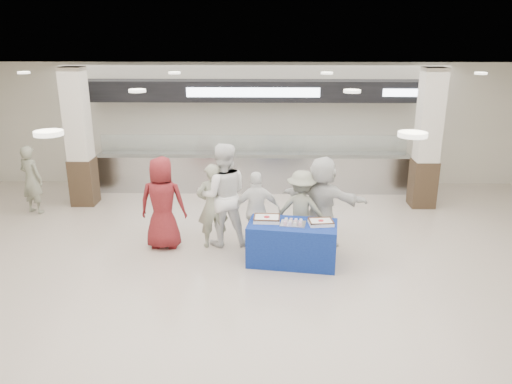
{
  "coord_description": "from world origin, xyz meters",
  "views": [
    {
      "loc": [
        0.29,
        -7.04,
        3.99
      ],
      "look_at": [
        0.13,
        1.6,
        1.16
      ],
      "focal_mm": 35.0,
      "sensor_mm": 36.0,
      "label": 1
    }
  ],
  "objects_px": {
    "chef_tall": "(223,195)",
    "sheet_cake_left": "(267,218)",
    "cupcake_tray": "(293,222)",
    "soldier_bg": "(32,180)",
    "soldier_a": "(213,206)",
    "chef_short": "(257,210)",
    "civilian_white": "(322,202)",
    "sheet_cake_right": "(321,222)",
    "display_table": "(292,243)",
    "civilian_maroon": "(163,203)",
    "soldier_b": "(301,210)"
  },
  "relations": [
    {
      "from": "soldier_b",
      "to": "display_table",
      "type": "bearing_deg",
      "value": 87.49
    },
    {
      "from": "sheet_cake_right",
      "to": "soldier_bg",
      "type": "distance_m",
      "value": 6.7
    },
    {
      "from": "sheet_cake_right",
      "to": "display_table",
      "type": "bearing_deg",
      "value": 176.58
    },
    {
      "from": "civilian_white",
      "to": "soldier_bg",
      "type": "height_order",
      "value": "civilian_white"
    },
    {
      "from": "civilian_maroon",
      "to": "soldier_bg",
      "type": "height_order",
      "value": "civilian_maroon"
    },
    {
      "from": "civilian_maroon",
      "to": "civilian_white",
      "type": "bearing_deg",
      "value": -176.37
    },
    {
      "from": "sheet_cake_left",
      "to": "civilian_white",
      "type": "xyz_separation_m",
      "value": [
        1.04,
        0.62,
        0.09
      ]
    },
    {
      "from": "civilian_maroon",
      "to": "chef_short",
      "type": "relative_size",
      "value": 1.18
    },
    {
      "from": "soldier_a",
      "to": "chef_short",
      "type": "height_order",
      "value": "soldier_a"
    },
    {
      "from": "sheet_cake_left",
      "to": "civilian_white",
      "type": "distance_m",
      "value": 1.22
    },
    {
      "from": "cupcake_tray",
      "to": "civilian_maroon",
      "type": "relative_size",
      "value": 0.27
    },
    {
      "from": "display_table",
      "to": "soldier_b",
      "type": "height_order",
      "value": "soldier_b"
    },
    {
      "from": "sheet_cake_right",
      "to": "soldier_bg",
      "type": "xyz_separation_m",
      "value": [
        -6.22,
        2.51,
        -0.02
      ]
    },
    {
      "from": "display_table",
      "to": "chef_short",
      "type": "xyz_separation_m",
      "value": [
        -0.64,
        0.64,
        0.38
      ]
    },
    {
      "from": "cupcake_tray",
      "to": "chef_short",
      "type": "height_order",
      "value": "chef_short"
    },
    {
      "from": "sheet_cake_left",
      "to": "sheet_cake_right",
      "type": "xyz_separation_m",
      "value": [
        0.94,
        -0.14,
        -0.0
      ]
    },
    {
      "from": "cupcake_tray",
      "to": "soldier_b",
      "type": "height_order",
      "value": "soldier_b"
    },
    {
      "from": "chef_tall",
      "to": "sheet_cake_left",
      "type": "bearing_deg",
      "value": 132.38
    },
    {
      "from": "display_table",
      "to": "chef_tall",
      "type": "relative_size",
      "value": 0.78
    },
    {
      "from": "display_table",
      "to": "cupcake_tray",
      "type": "height_order",
      "value": "cupcake_tray"
    },
    {
      "from": "cupcake_tray",
      "to": "civilian_white",
      "type": "relative_size",
      "value": 0.27
    },
    {
      "from": "display_table",
      "to": "chef_tall",
      "type": "height_order",
      "value": "chef_tall"
    },
    {
      "from": "sheet_cake_left",
      "to": "chef_short",
      "type": "height_order",
      "value": "chef_short"
    },
    {
      "from": "cupcake_tray",
      "to": "soldier_b",
      "type": "relative_size",
      "value": 0.31
    },
    {
      "from": "sheet_cake_right",
      "to": "civilian_maroon",
      "type": "bearing_deg",
      "value": 166.99
    },
    {
      "from": "display_table",
      "to": "cupcake_tray",
      "type": "distance_m",
      "value": 0.41
    },
    {
      "from": "sheet_cake_left",
      "to": "chef_tall",
      "type": "relative_size",
      "value": 0.24
    },
    {
      "from": "soldier_a",
      "to": "sheet_cake_right",
      "type": "bearing_deg",
      "value": 141.43
    },
    {
      "from": "display_table",
      "to": "soldier_a",
      "type": "height_order",
      "value": "soldier_a"
    },
    {
      "from": "chef_tall",
      "to": "soldier_b",
      "type": "xyz_separation_m",
      "value": [
        1.48,
        -0.17,
        -0.23
      ]
    },
    {
      "from": "cupcake_tray",
      "to": "soldier_bg",
      "type": "height_order",
      "value": "soldier_bg"
    },
    {
      "from": "chef_short",
      "to": "soldier_b",
      "type": "bearing_deg",
      "value": 173.9
    },
    {
      "from": "cupcake_tray",
      "to": "soldier_b",
      "type": "xyz_separation_m",
      "value": [
        0.19,
        0.67,
        -0.02
      ]
    },
    {
      "from": "chef_short",
      "to": "civilian_white",
      "type": "relative_size",
      "value": 0.85
    },
    {
      "from": "soldier_a",
      "to": "chef_tall",
      "type": "relative_size",
      "value": 0.82
    },
    {
      "from": "soldier_a",
      "to": "civilian_white",
      "type": "relative_size",
      "value": 0.92
    },
    {
      "from": "cupcake_tray",
      "to": "civilian_maroon",
      "type": "distance_m",
      "value": 2.51
    },
    {
      "from": "civilian_maroon",
      "to": "chef_tall",
      "type": "height_order",
      "value": "chef_tall"
    },
    {
      "from": "chef_tall",
      "to": "civilian_white",
      "type": "bearing_deg",
      "value": 170.16
    },
    {
      "from": "cupcake_tray",
      "to": "sheet_cake_left",
      "type": "bearing_deg",
      "value": 162.53
    },
    {
      "from": "sheet_cake_right",
      "to": "civilian_maroon",
      "type": "distance_m",
      "value": 2.98
    },
    {
      "from": "soldier_a",
      "to": "soldier_b",
      "type": "height_order",
      "value": "soldier_a"
    },
    {
      "from": "sheet_cake_right",
      "to": "cupcake_tray",
      "type": "height_order",
      "value": "sheet_cake_right"
    },
    {
      "from": "civilian_white",
      "to": "sheet_cake_right",
      "type": "bearing_deg",
      "value": 104.73
    },
    {
      "from": "chef_short",
      "to": "chef_tall",
      "type": "bearing_deg",
      "value": -20.89
    },
    {
      "from": "sheet_cake_right",
      "to": "cupcake_tray",
      "type": "relative_size",
      "value": 0.92
    },
    {
      "from": "chef_tall",
      "to": "soldier_bg",
      "type": "distance_m",
      "value": 4.75
    },
    {
      "from": "display_table",
      "to": "cupcake_tray",
      "type": "relative_size",
      "value": 3.23
    },
    {
      "from": "display_table",
      "to": "soldier_b",
      "type": "xyz_separation_m",
      "value": [
        0.2,
        0.64,
        0.39
      ]
    },
    {
      "from": "soldier_a",
      "to": "civilian_white",
      "type": "xyz_separation_m",
      "value": [
        2.07,
        0.03,
        0.07
      ]
    }
  ]
}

